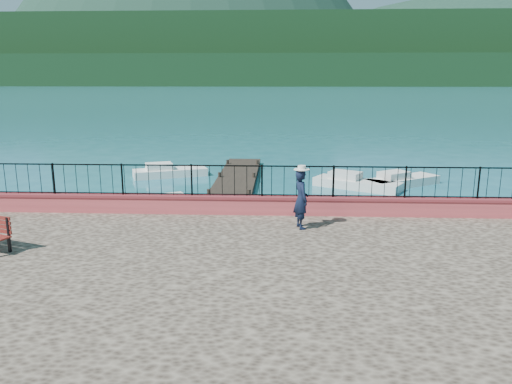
# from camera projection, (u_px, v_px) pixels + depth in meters

# --- Properties ---
(ground) EXTENTS (2000.00, 2000.00, 0.00)m
(ground) POSITION_uv_depth(u_px,v_px,m) (268.00, 301.00, 12.35)
(ground) COLOR #19596B
(ground) RESTS_ON ground
(parapet) EXTENTS (28.00, 0.46, 0.58)m
(parapet) POSITION_uv_depth(u_px,v_px,m) (271.00, 205.00, 15.62)
(parapet) COLOR #C9484F
(parapet) RESTS_ON promenade
(railing) EXTENTS (27.00, 0.05, 0.95)m
(railing) POSITION_uv_depth(u_px,v_px,m) (272.00, 181.00, 15.44)
(railing) COLOR black
(railing) RESTS_ON parapet
(dock) EXTENTS (2.00, 16.00, 0.30)m
(dock) POSITION_uv_depth(u_px,v_px,m) (233.00, 188.00, 24.09)
(dock) COLOR #2D231C
(dock) RESTS_ON ground
(far_forest) EXTENTS (900.00, 60.00, 18.00)m
(far_forest) POSITION_uv_depth(u_px,v_px,m) (281.00, 71.00, 302.22)
(far_forest) COLOR black
(far_forest) RESTS_ON ground
(foothills) EXTENTS (900.00, 120.00, 44.00)m
(foothills) POSITION_uv_depth(u_px,v_px,m) (281.00, 53.00, 357.67)
(foothills) COLOR black
(foothills) RESTS_ON ground
(companion_hill) EXTENTS (448.00, 384.00, 180.00)m
(companion_hill) POSITION_uv_depth(u_px,v_px,m) (481.00, 82.00, 546.81)
(companion_hill) COLOR #142D23
(companion_hill) RESTS_ON ground
(person) EXTENTS (0.57, 0.71, 1.69)m
(person) POSITION_uv_depth(u_px,v_px,m) (301.00, 199.00, 14.05)
(person) COLOR black
(person) RESTS_ON promenade
(hat) EXTENTS (0.44, 0.44, 0.12)m
(hat) POSITION_uv_depth(u_px,v_px,m) (302.00, 168.00, 13.85)
(hat) COLOR white
(hat) RESTS_ON person
(boat_0) EXTENTS (3.57, 2.77, 0.80)m
(boat_0) POSITION_uv_depth(u_px,v_px,m) (183.00, 203.00, 20.30)
(boat_0) COLOR silver
(boat_0) RESTS_ON ground
(boat_1) EXTENTS (4.36, 3.27, 0.80)m
(boat_1) POSITION_uv_depth(u_px,v_px,m) (357.00, 180.00, 24.70)
(boat_1) COLOR silver
(boat_1) RESTS_ON ground
(boat_2) EXTENTS (4.13, 3.29, 0.80)m
(boat_2) POSITION_uv_depth(u_px,v_px,m) (403.00, 178.00, 25.33)
(boat_2) COLOR silver
(boat_2) RESTS_ON ground
(boat_3) EXTENTS (4.19, 2.68, 0.80)m
(boat_3) POSITION_uv_depth(u_px,v_px,m) (170.00, 169.00, 27.67)
(boat_3) COLOR white
(boat_3) RESTS_ON ground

